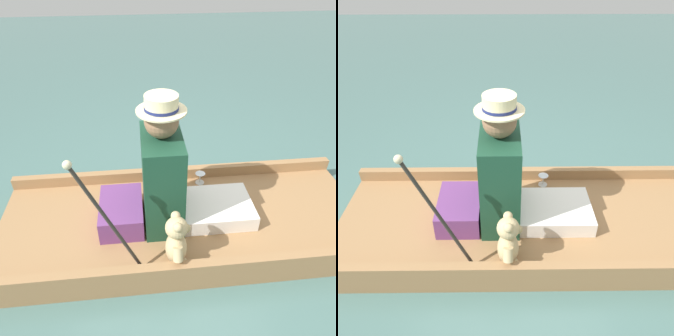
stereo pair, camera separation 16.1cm
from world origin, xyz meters
The scene contains 7 objects.
ground_plane centered at (0.00, 0.00, 0.00)m, with size 16.00×16.00×0.00m, color #476B66.
punt_boat centered at (0.00, 0.00, 0.07)m, with size 1.00×2.55×0.21m.
seat_cushion centered at (-0.01, -0.43, 0.20)m, with size 0.41×0.28×0.17m.
seated_person centered at (-0.01, -0.08, 0.45)m, with size 0.43×0.76×0.91m.
teddy_bear centered at (0.36, -0.11, 0.28)m, with size 0.25×0.15×0.36m.
wine_glass centered at (-0.38, 0.18, 0.18)m, with size 0.08×0.08×0.09m.
walking_cane centered at (0.40, -0.50, 0.58)m, with size 0.04×0.34×0.79m.
Camera 1 is at (1.65, -0.30, 1.73)m, focal length 35.00 mm.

